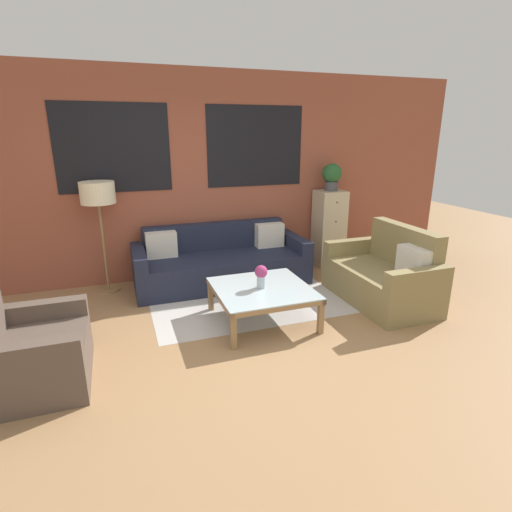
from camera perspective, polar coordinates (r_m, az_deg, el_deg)
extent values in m
plane|color=#9E754C|center=(3.82, -1.58, -14.22)|extent=(16.00, 16.00, 0.00)
cube|color=brown|center=(5.66, -9.50, 11.03)|extent=(8.40, 0.08, 2.80)
cube|color=black|center=(5.50, -19.71, 14.29)|extent=(1.40, 0.01, 1.10)
cube|color=black|center=(5.83, -0.07, 15.38)|extent=(1.40, 0.01, 1.10)
cube|color=#BCB7B2|center=(4.97, -1.45, -6.38)|extent=(2.29, 1.53, 0.00)
cube|color=#1E2338|center=(5.40, -4.63, -2.20)|extent=(2.00, 0.72, 0.40)
cube|color=#1E2338|center=(5.74, -5.81, 0.98)|extent=(2.00, 0.16, 0.78)
cube|color=#1E2338|center=(5.29, -16.23, -2.23)|extent=(0.16, 0.88, 0.58)
cube|color=#1E2338|center=(5.79, 5.50, 0.09)|extent=(0.16, 0.88, 0.58)
cube|color=silver|center=(5.42, -13.36, 1.57)|extent=(0.40, 0.16, 0.34)
cube|color=silver|center=(5.77, 1.94, 2.99)|extent=(0.40, 0.16, 0.34)
cube|color=olive|center=(5.07, 16.45, -4.06)|extent=(0.64, 1.14, 0.42)
cube|color=olive|center=(5.23, 20.25, -0.89)|extent=(0.16, 1.14, 0.92)
cube|color=olive|center=(5.58, 13.42, -0.78)|extent=(0.80, 0.14, 0.62)
cube|color=olive|center=(4.63, 21.95, -5.41)|extent=(0.80, 0.14, 0.62)
cube|color=silver|center=(4.84, 21.53, -0.84)|extent=(0.16, 0.40, 0.34)
cube|color=brown|center=(3.82, -27.62, -12.94)|extent=(0.64, 0.64, 0.40)
cube|color=brown|center=(3.46, -29.96, -15.02)|extent=(0.80, 0.14, 0.56)
cube|color=brown|center=(4.14, -28.21, -9.41)|extent=(0.80, 0.14, 0.56)
cube|color=silver|center=(4.31, 0.91, -4.60)|extent=(1.01, 1.01, 0.01)
cube|color=#99754C|center=(3.92, 3.37, -7.48)|extent=(1.01, 0.05, 0.05)
cube|color=#99754C|center=(4.75, -1.11, -2.90)|extent=(1.01, 0.05, 0.05)
cube|color=#99754C|center=(4.20, -5.27, -5.79)|extent=(0.05, 1.01, 0.05)
cube|color=#99754C|center=(4.50, 6.64, -4.17)|extent=(0.05, 1.01, 0.05)
cube|color=#99754C|center=(3.86, -3.26, -10.62)|extent=(0.05, 0.05, 0.38)
cube|color=#99754C|center=(4.19, 9.23, -8.49)|extent=(0.05, 0.05, 0.38)
cube|color=#99754C|center=(4.68, -6.50, -5.50)|extent=(0.05, 0.06, 0.38)
cube|color=#99754C|center=(4.95, 4.09, -4.12)|extent=(0.05, 0.06, 0.38)
cylinder|color=olive|center=(5.62, -20.27, -4.54)|extent=(0.28, 0.28, 0.02)
cylinder|color=olive|center=(5.44, -20.90, 1.12)|extent=(0.03, 0.03, 1.13)
cylinder|color=beige|center=(5.30, -21.71, 8.41)|extent=(0.42, 0.42, 0.27)
cube|color=#C6B793|center=(6.26, 10.36, 3.92)|extent=(0.42, 0.38, 1.15)
sphere|color=#38332D|center=(6.01, 11.51, 7.51)|extent=(0.02, 0.02, 0.02)
sphere|color=#38332D|center=(6.06, 11.35, 4.83)|extent=(0.02, 0.02, 0.02)
sphere|color=#38332D|center=(6.13, 11.19, 2.20)|extent=(0.02, 0.02, 0.02)
sphere|color=#38332D|center=(6.21, 11.04, -0.37)|extent=(0.02, 0.02, 0.02)
cylinder|color=#47474C|center=(6.14, 10.69, 9.77)|extent=(0.19, 0.19, 0.14)
sphere|color=#285B2D|center=(6.12, 10.79, 11.54)|extent=(0.29, 0.29, 0.29)
cylinder|color=#ADBCC6|center=(4.28, 0.73, -3.72)|extent=(0.09, 0.09, 0.14)
sphere|color=#9E3366|center=(4.24, 0.73, -2.25)|extent=(0.14, 0.14, 0.14)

